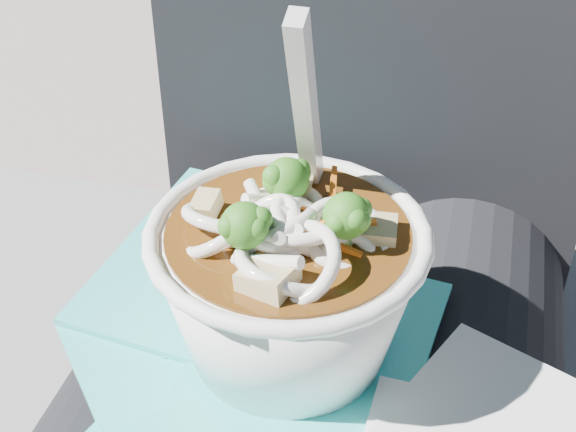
# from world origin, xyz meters

# --- Properties ---
(person_body) EXTENTS (0.34, 0.94, 1.04)m
(person_body) POSITION_xyz_m (0.00, 0.09, 0.58)
(person_body) COLOR black
(person_body) RESTS_ON ground
(plastic_bag) EXTENTS (0.37, 0.39, 0.01)m
(plastic_bag) POSITION_xyz_m (-0.00, 0.01, 0.65)
(plastic_bag) COLOR #2DBCB9
(plastic_bag) RESTS_ON lap
(udon_bowl) EXTENTS (0.17, 0.17, 0.20)m
(udon_bowl) POSITION_xyz_m (-0.01, 0.03, 0.72)
(udon_bowl) COLOR white
(udon_bowl) RESTS_ON plastic_bag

